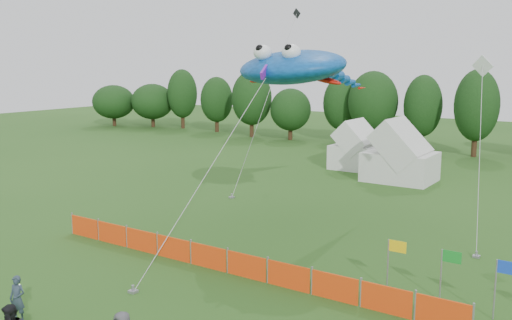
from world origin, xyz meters
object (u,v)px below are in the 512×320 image
Objects in this scene: barrier_fence at (227,261)px; stingray_kite at (297,67)px; tent_left at (356,149)px; spectator_a at (17,299)px; tent_right at (400,157)px.

stingray_kite reaches higher than barrier_fence.
tent_left is 32.83m from spectator_a.
barrier_fence is 1.06× the size of stingray_kite.
barrier_fence is at bearing -84.43° from stingray_kite.
spectator_a is (-2.58, -29.88, -0.98)m from tent_right.
stingray_kite is (4.74, -18.30, 6.84)m from tent_left.
spectator_a is at bearing -112.74° from barrier_fence.
tent_left is 0.20× the size of stingray_kite.
tent_left is 2.30× the size of spectator_a.
stingray_kite reaches higher than spectator_a.
spectator_a is at bearing -86.13° from tent_left.
tent_left is 0.19× the size of barrier_fence.
stingray_kite is at bearing -90.20° from tent_right.
stingray_kite is at bearing 61.95° from spectator_a.
spectator_a is at bearing -94.93° from tent_right.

